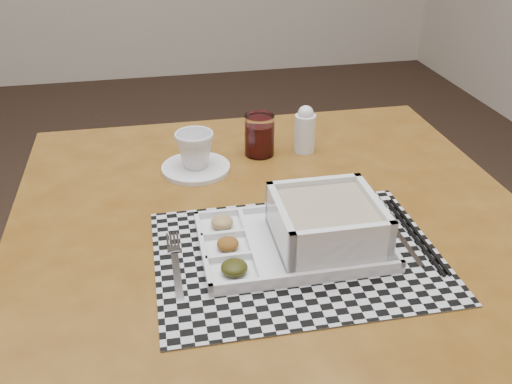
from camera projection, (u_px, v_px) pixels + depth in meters
floor at (59, 315)px, 1.93m from camera, size 5.00×5.00×0.00m
dining_table at (273, 248)px, 1.12m from camera, size 1.00×1.00×0.74m
placemat at (297, 255)px, 0.97m from camera, size 0.48×0.37×0.00m
serving_tray at (315, 230)px, 0.97m from camera, size 0.32×0.22×0.09m
fork at (175, 262)px, 0.95m from camera, size 0.02×0.19×0.00m
spoon at (390, 222)px, 1.05m from camera, size 0.04×0.18×0.01m
chopsticks at (415, 234)px, 1.02m from camera, size 0.02×0.24×0.01m
saucer at (196, 168)px, 1.25m from camera, size 0.15×0.15×0.01m
cup at (195, 150)px, 1.22m from camera, size 0.10×0.10×0.08m
juice_glass at (259, 137)px, 1.30m from camera, size 0.07×0.07×0.09m
creamer_bottle at (305, 130)px, 1.31m from camera, size 0.05×0.05×0.11m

